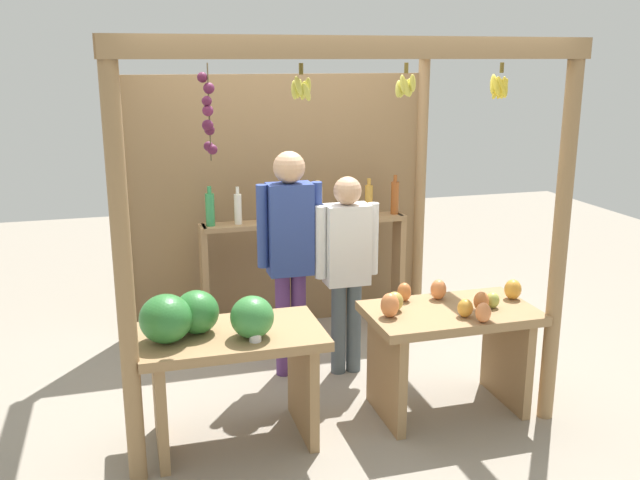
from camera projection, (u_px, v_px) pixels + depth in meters
ground_plane at (312, 372)px, 5.30m from camera, size 12.00×12.00×0.00m
market_stall at (296, 175)px, 5.37m from camera, size 2.75×2.25×2.43m
fruit_counter_left at (219, 346)px, 4.16m from camera, size 1.12×0.64×1.01m
fruit_counter_right at (449, 335)px, 4.61m from camera, size 1.11×0.66×0.88m
bottle_shelf_unit at (306, 242)px, 5.89m from camera, size 1.76×0.22×1.34m
vendor_man at (290, 243)px, 5.03m from camera, size 0.48×0.23×1.68m
vendor_woman at (347, 259)px, 5.10m from camera, size 0.48×0.20×1.50m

